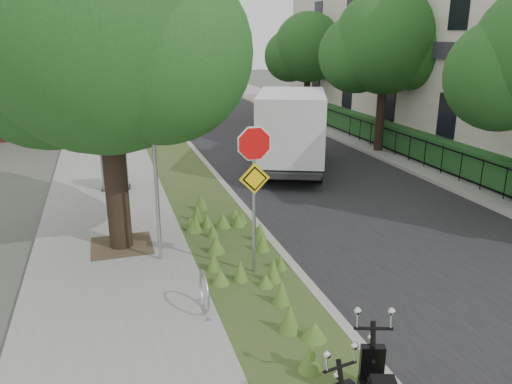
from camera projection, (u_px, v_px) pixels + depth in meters
ground at (327, 280)px, 10.37m from camera, size 120.00×120.00×0.00m
sidewalk_near at (105, 172)px, 18.27m from camera, size 3.50×60.00×0.12m
verge at (180, 166)px, 19.04m from camera, size 2.00×60.00×0.12m
kerb_near at (206, 164)px, 19.31m from camera, size 0.20×60.00×0.13m
road at (290, 159)px, 20.31m from camera, size 7.00×60.00×0.01m
kerb_far at (367, 152)px, 21.27m from camera, size 0.20×60.00×0.13m
footpath_far at (402, 149)px, 21.75m from camera, size 3.20×60.00×0.12m
street_tree_main at (99, 38)px, 10.37m from camera, size 6.21×5.54×7.66m
bare_post at (156, 172)px, 10.47m from camera, size 0.08×0.08×4.00m
bike_hoop at (204, 292)px, 8.92m from camera, size 0.06×0.78×0.77m
sign_assembly at (254, 171)px, 9.80m from camera, size 0.94×0.08×3.22m
fence_far at (383, 137)px, 21.28m from camera, size 0.04×24.00×1.00m
hedge_far at (397, 136)px, 21.48m from camera, size 1.00×24.00×1.10m
terrace_houses at (477, 51)px, 21.42m from camera, size 7.40×26.40×8.20m
far_tree_b at (383, 47)px, 20.13m from camera, size 4.83×4.31×6.56m
far_tree_c at (307, 51)px, 27.54m from camera, size 4.37×3.89×5.93m
box_truck at (291, 127)px, 18.13m from camera, size 4.04×5.94×2.51m
utility_cabinet at (115, 171)px, 15.94m from camera, size 0.93×0.66×1.18m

